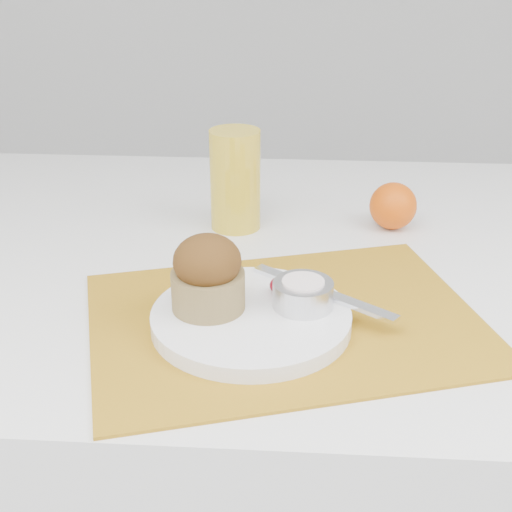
# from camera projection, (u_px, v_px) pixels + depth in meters

# --- Properties ---
(table) EXTENTS (1.20, 0.80, 0.75)m
(table) POSITION_uv_depth(u_px,v_px,m) (297.00, 466.00, 1.12)
(table) COLOR white
(table) RESTS_ON ground
(placemat) EXTENTS (0.50, 0.42, 0.00)m
(placemat) POSITION_uv_depth(u_px,v_px,m) (285.00, 320.00, 0.79)
(placemat) COLOR #AE7918
(placemat) RESTS_ON table
(plate) EXTENTS (0.26, 0.26, 0.02)m
(plate) POSITION_uv_depth(u_px,v_px,m) (251.00, 319.00, 0.77)
(plate) COLOR white
(plate) RESTS_ON placemat
(ramekin) EXTENTS (0.07, 0.07, 0.03)m
(ramekin) POSITION_uv_depth(u_px,v_px,m) (303.00, 294.00, 0.78)
(ramekin) COLOR silver
(ramekin) RESTS_ON plate
(cream) EXTENTS (0.05, 0.05, 0.01)m
(cream) POSITION_uv_depth(u_px,v_px,m) (303.00, 283.00, 0.77)
(cream) COLOR white
(cream) RESTS_ON ramekin
(raspberry_near) EXTENTS (0.02, 0.02, 0.02)m
(raspberry_near) POSITION_uv_depth(u_px,v_px,m) (279.00, 285.00, 0.81)
(raspberry_near) COLOR #5A020D
(raspberry_near) RESTS_ON plate
(raspberry_far) EXTENTS (0.02, 0.02, 0.02)m
(raspberry_far) POSITION_uv_depth(u_px,v_px,m) (295.00, 291.00, 0.79)
(raspberry_far) COLOR #510213
(raspberry_far) RESTS_ON plate
(butter_knife) EXTENTS (0.16, 0.13, 0.00)m
(butter_knife) POSITION_uv_depth(u_px,v_px,m) (322.00, 292.00, 0.81)
(butter_knife) COLOR silver
(butter_knife) RESTS_ON plate
(orange) EXTENTS (0.07, 0.07, 0.07)m
(orange) POSITION_uv_depth(u_px,v_px,m) (393.00, 206.00, 1.02)
(orange) COLOR #EB5808
(orange) RESTS_ON table
(juice_glass) EXTENTS (0.09, 0.09, 0.14)m
(juice_glass) POSITION_uv_depth(u_px,v_px,m) (235.00, 180.00, 1.01)
(juice_glass) COLOR yellow
(juice_glass) RESTS_ON table
(muffin) EXTENTS (0.09, 0.09, 0.09)m
(muffin) POSITION_uv_depth(u_px,v_px,m) (208.00, 275.00, 0.76)
(muffin) COLOR olive
(muffin) RESTS_ON plate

